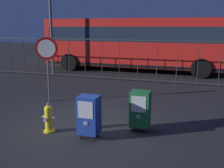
# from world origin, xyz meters

# --- Properties ---
(ground_plane) EXTENTS (60.00, 60.00, 0.00)m
(ground_plane) POSITION_xyz_m (0.00, 0.00, 0.00)
(ground_plane) COLOR #262628
(fire_hydrant) EXTENTS (0.33, 0.32, 0.75)m
(fire_hydrant) POSITION_xyz_m (-0.74, -0.70, 0.35)
(fire_hydrant) COLOR yellow
(fire_hydrant) RESTS_ON ground_plane
(newspaper_box_primary) EXTENTS (0.48, 0.42, 1.02)m
(newspaper_box_primary) POSITION_xyz_m (0.36, -0.71, 0.57)
(newspaper_box_primary) COLOR black
(newspaper_box_primary) RESTS_ON ground_plane
(newspaper_box_secondary) EXTENTS (0.48, 0.42, 1.02)m
(newspaper_box_secondary) POSITION_xyz_m (1.40, 0.10, 0.57)
(newspaper_box_secondary) COLOR black
(newspaper_box_secondary) RESTS_ON ground_plane
(stop_sign) EXTENTS (0.71, 0.31, 2.23)m
(stop_sign) POSITION_xyz_m (-2.19, 1.71, 1.60)
(stop_sign) COLOR #4C4F54
(stop_sign) RESTS_ON ground_plane
(fence_barrier) EXTENTS (18.03, 0.04, 2.00)m
(fence_barrier) POSITION_xyz_m (-0.00, 6.01, 1.02)
(fence_barrier) COLOR #2D2D33
(fence_barrier) RESTS_ON ground_plane
(bus_near) EXTENTS (10.50, 2.78, 3.00)m
(bus_near) POSITION_xyz_m (-0.82, 9.01, 1.71)
(bus_near) COLOR red
(bus_near) RESTS_ON ground_plane
(bus_far) EXTENTS (10.73, 3.79, 3.00)m
(bus_far) POSITION_xyz_m (-3.44, 13.57, 1.71)
(bus_far) COLOR #4C5156
(bus_far) RESTS_ON ground_plane
(street_light_near_left) EXTENTS (0.32, 0.32, 6.58)m
(street_light_near_left) POSITION_xyz_m (-4.98, 6.73, 3.84)
(street_light_near_left) COLOR #4C4F54
(street_light_near_left) RESTS_ON ground_plane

